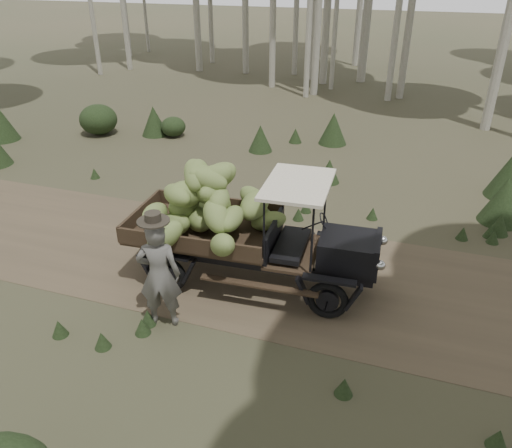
% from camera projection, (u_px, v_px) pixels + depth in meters
% --- Properties ---
extents(ground, '(120.00, 120.00, 0.00)m').
position_uv_depth(ground, '(207.00, 259.00, 10.36)').
color(ground, '#473D2B').
rests_on(ground, ground).
extents(dirt_track, '(70.00, 4.00, 0.01)m').
position_uv_depth(dirt_track, '(207.00, 259.00, 10.36)').
color(dirt_track, brown).
rests_on(dirt_track, ground).
extents(banana_truck, '(4.79, 2.39, 2.42)m').
position_uv_depth(banana_truck, '(229.00, 215.00, 9.11)').
color(banana_truck, black).
rests_on(banana_truck, ground).
extents(farmer, '(0.81, 0.66, 2.10)m').
position_uv_depth(farmer, '(159.00, 274.00, 8.10)').
color(farmer, '#5B5853').
rests_on(farmer, ground).
extents(undergrowth, '(23.07, 19.95, 1.39)m').
position_uv_depth(undergrowth, '(184.00, 232.00, 10.30)').
color(undergrowth, '#233319').
rests_on(undergrowth, ground).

